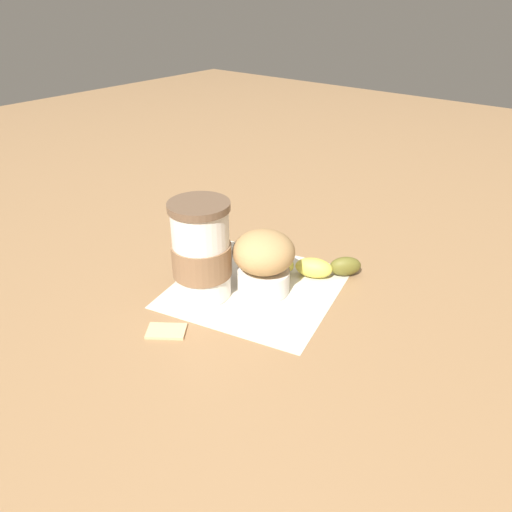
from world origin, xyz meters
name	(u,v)px	position (x,y,z in m)	size (l,w,h in m)	color
ground_plane	(256,287)	(0.00, 0.00, 0.00)	(3.00, 3.00, 0.00)	#936D47
paper_napkin	(256,287)	(0.00, 0.00, 0.00)	(0.23, 0.23, 0.00)	beige
coffee_cup	(201,252)	(-0.06, 0.05, 0.07)	(0.09, 0.09, 0.14)	silver
muffin	(263,261)	(0.00, -0.01, 0.05)	(0.09, 0.09, 0.09)	white
banana	(314,266)	(0.08, -0.05, 0.02)	(0.09, 0.13, 0.03)	#D6CC4C
sugar_packet	(166,330)	(-0.16, 0.02, 0.00)	(0.05, 0.03, 0.01)	#E0B27F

